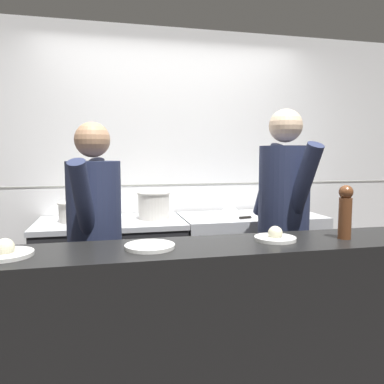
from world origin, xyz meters
name	(u,v)px	position (x,y,z in m)	size (l,w,h in m)	color
ground_plane	(212,382)	(0.00, 0.00, 0.00)	(14.00, 14.00, 0.00)	#383333
wall_back_tiled	(173,169)	(0.00, 1.39, 1.30)	(8.00, 0.06, 2.60)	white
oven_range	(112,273)	(-0.60, 0.99, 0.45)	(1.20, 0.71, 0.89)	#232326
prep_counter	(250,264)	(0.64, 0.99, 0.44)	(1.25, 0.65, 0.89)	#B7BABF
pass_counter	(237,334)	(0.04, -0.34, 0.48)	(3.04, 0.45, 0.97)	black
stock_pot	(77,211)	(-0.87, 1.01, 0.98)	(0.30, 0.30, 0.16)	beige
sauce_pot	(154,205)	(-0.24, 1.00, 1.01)	(0.28, 0.28, 0.23)	beige
mixing_bowl_steel	(230,209)	(0.46, 1.05, 0.95)	(0.25, 0.25, 0.11)	#B7BABF
chefs_knife	(253,217)	(0.60, 0.84, 0.90)	(0.34, 0.11, 0.02)	#B7BABF
plated_dish_main	(5,252)	(-1.08, -0.34, 0.99)	(0.25, 0.25, 0.09)	white
plated_dish_appetiser	(150,246)	(-0.42, -0.33, 0.98)	(0.25, 0.25, 0.02)	white
plated_dish_dessert	(275,237)	(0.26, -0.31, 0.99)	(0.22, 0.22, 0.08)	white
pepper_mill	(345,211)	(0.64, -0.36, 1.13)	(0.08, 0.08, 0.30)	brown
chef_head_cook	(95,239)	(-0.70, 0.23, 0.91)	(0.40, 0.71, 1.63)	black
chef_sous	(283,220)	(0.60, 0.27, 0.97)	(0.40, 0.77, 1.75)	black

